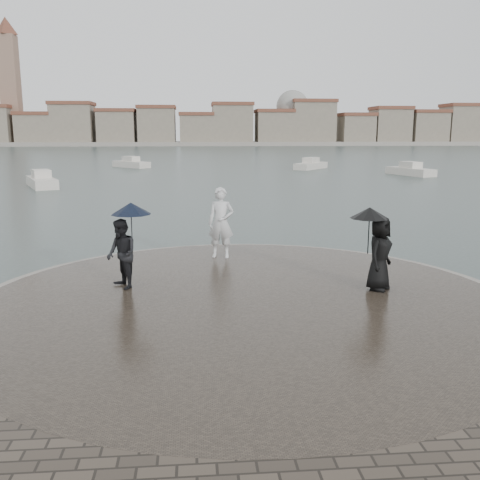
{
  "coord_description": "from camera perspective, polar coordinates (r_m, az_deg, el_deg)",
  "views": [
    {
      "loc": [
        -1.09,
        -7.84,
        4.01
      ],
      "look_at": [
        0.0,
        4.8,
        1.45
      ],
      "focal_mm": 40.0,
      "sensor_mm": 36.0,
      "label": 1
    }
  ],
  "objects": [
    {
      "name": "statue",
      "position": [
        15.74,
        -2.04,
        1.86
      ],
      "size": [
        0.84,
        0.63,
        2.08
      ],
      "primitive_type": "imported",
      "rotation": [
        0.0,
        0.0,
        -0.19
      ],
      "color": "silver",
      "rests_on": "quay_tip"
    },
    {
      "name": "visitor_right",
      "position": [
        12.86,
        14.45,
        -0.53
      ],
      "size": [
        1.19,
        1.06,
        1.95
      ],
      "color": "black",
      "rests_on": "quay_tip"
    },
    {
      "name": "kerb_ring",
      "position": [
        12.02,
        0.54,
        -7.27
      ],
      "size": [
        12.5,
        12.5,
        0.32
      ],
      "primitive_type": "cylinder",
      "color": "gray",
      "rests_on": "ground"
    },
    {
      "name": "quay_tip",
      "position": [
        12.02,
        0.54,
        -7.17
      ],
      "size": [
        11.9,
        11.9,
        0.36
      ],
      "primitive_type": "cylinder",
      "color": "#2D261E",
      "rests_on": "ground"
    },
    {
      "name": "ground",
      "position": [
        8.87,
        2.77,
        -15.47
      ],
      "size": [
        400.0,
        400.0,
        0.0
      ],
      "primitive_type": "plane",
      "color": "#2B3835",
      "rests_on": "ground"
    },
    {
      "name": "boats",
      "position": [
        53.64,
        -0.92,
        7.52
      ],
      "size": [
        35.28,
        28.15,
        1.5
      ],
      "color": "beige",
      "rests_on": "ground"
    },
    {
      "name": "visitor_left",
      "position": [
        12.88,
        -12.3,
        -0.38
      ],
      "size": [
        1.2,
        1.08,
        2.04
      ],
      "color": "black",
      "rests_on": "quay_tip"
    },
    {
      "name": "far_skyline",
      "position": [
        168.63,
        -6.85,
        11.86
      ],
      "size": [
        260.0,
        20.0,
        37.0
      ],
      "color": "gray",
      "rests_on": "ground"
    }
  ]
}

